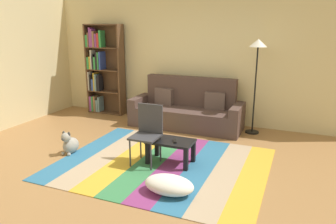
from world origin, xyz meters
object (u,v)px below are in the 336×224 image
Objects in this scene: standing_lamp at (257,55)px; couch at (187,111)px; bookshelf at (101,69)px; coffee_table at (171,145)px; dog at (70,144)px; tv_remote at (175,141)px; pouf at (169,185)px; folding_chair at (148,129)px.

couch is at bearing -175.24° from standing_lamp.
coffee_table is (2.61, -2.12, -0.74)m from bookshelf.
bookshelf is 1.15× the size of standing_lamp.
dog is 3.66m from standing_lamp.
tv_remote reaches higher than coffee_table.
pouf is at bearing -101.86° from standing_lamp.
tv_remote is at bearing -112.99° from standing_lamp.
standing_lamp is at bearing 75.14° from folding_chair.
tv_remote is (0.47, -1.87, 0.05)m from couch.
couch is 2.51× the size of folding_chair.
standing_lamp is at bearing 78.14° from pouf.
dog is at bearing -139.43° from standing_lamp.
tv_remote is at bearing -38.68° from bookshelf.
couch is at bearing 101.99° from coffee_table.
bookshelf reaches higher than tv_remote.
bookshelf is at bearing 134.62° from pouf.
couch reaches higher than pouf.
bookshelf is (-2.22, 0.28, 0.70)m from couch.
standing_lamp is 11.92× the size of tv_remote.
folding_chair is (2.28, -2.22, -0.50)m from bookshelf.
bookshelf is at bearing 140.98° from coffee_table.
dog reaches higher than tv_remote.
couch is 3.29× the size of coffee_table.
pouf is 2.08m from dog.
standing_lamp is (1.31, 0.11, 1.16)m from couch.
dog is at bearing -68.36° from bookshelf.
pouf is 1.60× the size of dog.
folding_chair is at bearing 130.84° from pouf.
standing_lamp reaches higher than couch.
folding_chair is (-0.41, -0.06, 0.15)m from tv_remote.
folding_chair is at bearing -88.23° from couch.
couch is 2.47m from dog.
bookshelf is at bearing 111.64° from dog.
dog is (-1.67, -0.27, -0.14)m from coffee_table.
tv_remote is (-0.25, 0.83, 0.26)m from pouf.
dog is 1.78m from tv_remote.
folding_chair is at bearing 164.71° from tv_remote.
coffee_table is at bearing -115.37° from standing_lamp.
standing_lamp is 2.58m from folding_chair.
dog is 0.22× the size of standing_lamp.
bookshelf reaches higher than dog.
pouf is 3.18m from standing_lamp.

